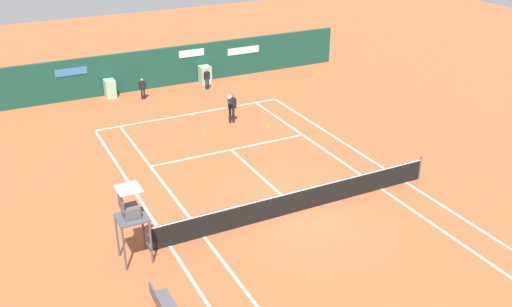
{
  "coord_description": "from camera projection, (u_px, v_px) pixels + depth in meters",
  "views": [
    {
      "loc": [
        -10.27,
        -16.57,
        11.64
      ],
      "look_at": [
        0.11,
        3.96,
        0.8
      ],
      "focal_mm": 40.52,
      "sensor_mm": 36.0,
      "label": 1
    }
  ],
  "objects": [
    {
      "name": "ball_kid_left_post",
      "position": [
        143.0,
        87.0,
        33.84
      ],
      "size": [
        0.42,
        0.21,
        1.28
      ],
      "rotation": [
        0.0,
        0.0,
        2.97
      ],
      "color": "black",
      "rests_on": "ground_plane"
    },
    {
      "name": "ground_plane",
      "position": [
        292.0,
        204.0,
        23.0
      ],
      "size": [
        80.0,
        80.0,
        0.01
      ],
      "color": "#A8512D"
    },
    {
      "name": "tennis_net",
      "position": [
        300.0,
        200.0,
        22.31
      ],
      "size": [
        12.1,
        0.1,
        1.07
      ],
      "color": "#4C4C51",
      "rests_on": "ground_plane"
    },
    {
      "name": "player_bench",
      "position": [
        163.0,
        302.0,
        16.88
      ],
      "size": [
        0.54,
        1.31,
        0.88
      ],
      "rotation": [
        0.0,
        0.0,
        -1.57
      ],
      "color": "#38383D",
      "rests_on": "ground_plane"
    },
    {
      "name": "ball_kid_centre_post",
      "position": [
        207.0,
        78.0,
        35.5
      ],
      "size": [
        0.43,
        0.19,
        1.29
      ],
      "rotation": [
        0.0,
        0.0,
        3.24
      ],
      "color": "black",
      "rests_on": "ground_plane"
    },
    {
      "name": "sponsor_back_wall",
      "position": [
        160.0,
        69.0,
        35.73
      ],
      "size": [
        25.0,
        1.02,
        2.42
      ],
      "color": "#144233",
      "rests_on": "ground_plane"
    },
    {
      "name": "tennis_ball_by_sideline",
      "position": [
        205.0,
        135.0,
        29.28
      ],
      "size": [
        0.07,
        0.07,
        0.07
      ],
      "primitive_type": "sphere",
      "color": "#CCE033",
      "rests_on": "ground_plane"
    },
    {
      "name": "umpire_chair",
      "position": [
        131.0,
        214.0,
        18.88
      ],
      "size": [
        1.0,
        1.0,
        2.77
      ],
      "rotation": [
        0.0,
        0.0,
        -1.57
      ],
      "color": "#47474C",
      "rests_on": "ground_plane"
    },
    {
      "name": "player_on_baseline",
      "position": [
        232.0,
        106.0,
        30.39
      ],
      "size": [
        0.75,
        0.67,
        1.85
      ],
      "rotation": [
        0.0,
        0.0,
        2.94
      ],
      "color": "black",
      "rests_on": "ground_plane"
    },
    {
      "name": "tennis_ball_near_service_line",
      "position": [
        267.0,
        127.0,
        30.18
      ],
      "size": [
        0.07,
        0.07,
        0.07
      ],
      "primitive_type": "sphere",
      "color": "#CCE033",
      "rests_on": "ground_plane"
    }
  ]
}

